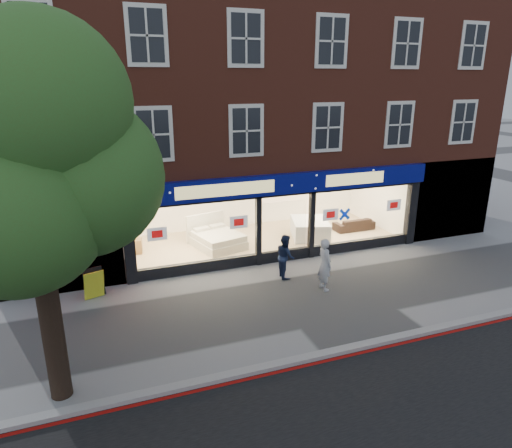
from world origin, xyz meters
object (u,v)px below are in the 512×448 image
mattress_stack (310,228)px  pedestrian_blue (285,256)px  a_board (94,284)px  pedestrian_grey (325,264)px  sofa (354,224)px  display_bed (216,238)px

mattress_stack → pedestrian_blue: pedestrian_blue is taller
a_board → pedestrian_grey: pedestrian_grey is taller
mattress_stack → sofa: mattress_stack is taller
display_bed → pedestrian_grey: pedestrian_grey is taller
a_board → pedestrian_blue: (6.10, -0.60, 0.28)m
mattress_stack → sofa: bearing=3.7°
pedestrian_blue → a_board: bearing=90.4°
mattress_stack → a_board: 8.99m
display_bed → mattress_stack: size_ratio=1.09×
sofa → pedestrian_grey: 6.09m
a_board → display_bed: bearing=13.8°
mattress_stack → pedestrian_grey: pedestrian_grey is taller
sofa → pedestrian_grey: bearing=48.6°
mattress_stack → a_board: a_board is taller
sofa → a_board: (-10.85, -2.71, 0.10)m
mattress_stack → a_board: size_ratio=2.34×
display_bed → pedestrian_blue: size_ratio=1.59×
sofa → a_board: bearing=13.3°
display_bed → a_board: (-4.65, -2.82, 0.04)m
display_bed → pedestrian_blue: bearing=-81.6°
display_bed → pedestrian_blue: (1.45, -3.42, 0.33)m
mattress_stack → pedestrian_blue: 4.05m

